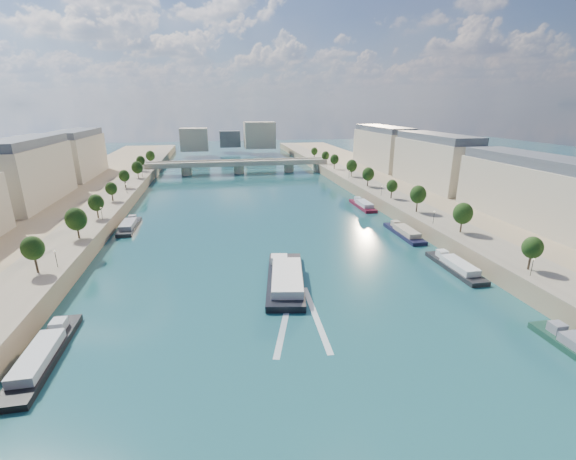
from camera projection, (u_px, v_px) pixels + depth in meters
name	position (u px, v px, depth m)	size (l,w,h in m)	color
ground	(264.00, 234.00, 128.98)	(700.00, 700.00, 0.00)	#0B2B32
quay_left	(26.00, 241.00, 115.33)	(44.00, 520.00, 5.00)	#9E8460
quay_right	(459.00, 216.00, 141.08)	(44.00, 520.00, 5.00)	#9E8460
pave_left	(78.00, 230.00, 117.22)	(14.00, 520.00, 0.10)	gray
pave_right	(422.00, 211.00, 137.60)	(14.00, 520.00, 0.10)	gray
trees_left	(84.00, 210.00, 117.76)	(4.80, 268.80, 8.26)	#382B1E
trees_right	(405.00, 190.00, 144.89)	(4.80, 268.80, 8.26)	#382B1E
lamps_left	(82.00, 230.00, 107.84)	(0.36, 200.36, 4.28)	black
lamps_right	(404.00, 201.00, 140.61)	(0.36, 200.36, 4.28)	black
buildings_right	(475.00, 171.00, 150.26)	(16.00, 226.00, 23.20)	#C3B496
skyline	(234.00, 137.00, 329.90)	(79.00, 42.00, 22.00)	#C3B496
bridge	(239.00, 165.00, 240.73)	(112.00, 12.00, 8.15)	#C1B79E
tour_barge	(286.00, 278.00, 93.38)	(13.68, 30.99, 4.07)	black
wake	(300.00, 318.00, 78.30)	(12.10, 26.03, 0.04)	silver
moored_barges_left	(24.00, 385.00, 58.41)	(5.00, 155.43, 3.60)	#1A1938
moored_barges_right	(463.00, 272.00, 97.77)	(5.00, 157.25, 3.60)	black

